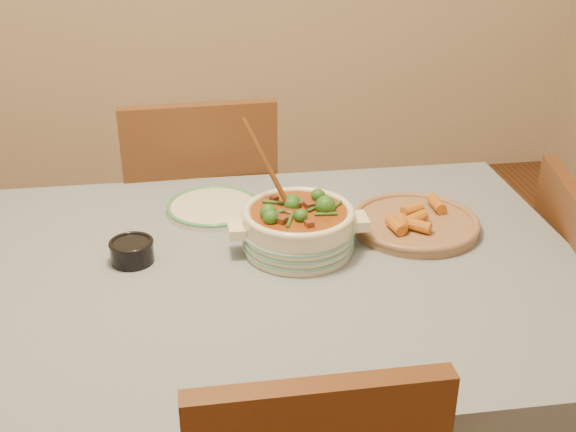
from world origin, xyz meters
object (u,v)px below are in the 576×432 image
object	(u,v)px
fried_plate	(415,221)
dining_table	(230,303)
stew_casserole	(298,225)
condiment_bowl	(132,250)
white_plate	(213,207)
chair_far	(202,218)

from	to	relation	value
fried_plate	dining_table	bearing A→B (deg)	-164.45
stew_casserole	condiment_bowl	xyz separation A→B (m)	(-0.39, -0.00, -0.04)
white_plate	fried_plate	size ratio (longest dim) A/B	0.74
stew_casserole	condiment_bowl	size ratio (longest dim) A/B	2.87
dining_table	fried_plate	size ratio (longest dim) A/B	4.53
chair_far	stew_casserole	bearing A→B (deg)	107.61
dining_table	condiment_bowl	xyz separation A→B (m)	(-0.22, 0.07, 0.12)
stew_casserole	white_plate	bearing A→B (deg)	128.50
stew_casserole	chair_far	distance (m)	0.70
stew_casserole	fried_plate	world-z (taller)	stew_casserole
dining_table	stew_casserole	world-z (taller)	stew_casserole
dining_table	fried_plate	distance (m)	0.52
white_plate	condiment_bowl	world-z (taller)	condiment_bowl
condiment_bowl	fried_plate	xyz separation A→B (m)	(0.71, 0.07, -0.01)
condiment_bowl	chair_far	xyz separation A→B (m)	(0.17, 0.61, -0.23)
white_plate	condiment_bowl	distance (m)	0.32
dining_table	white_plate	bearing A→B (deg)	93.49
dining_table	chair_far	xyz separation A→B (m)	(-0.05, 0.68, -0.11)
stew_casserole	fried_plate	xyz separation A→B (m)	(0.31, 0.07, -0.05)
white_plate	condiment_bowl	bearing A→B (deg)	-129.77
dining_table	white_plate	distance (m)	0.33
condiment_bowl	white_plate	bearing A→B (deg)	50.23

